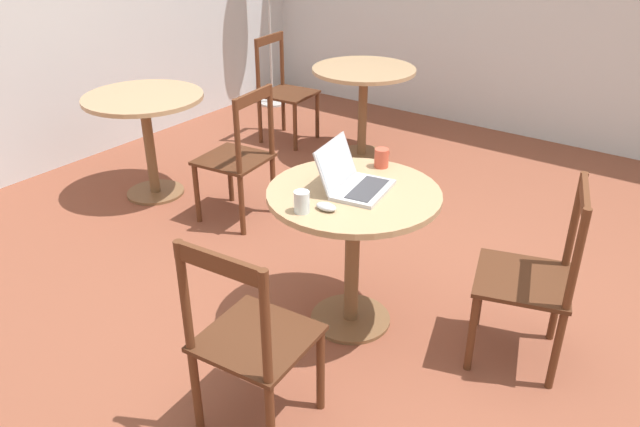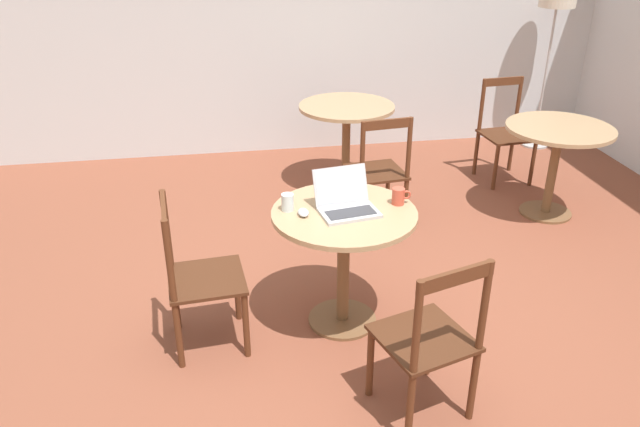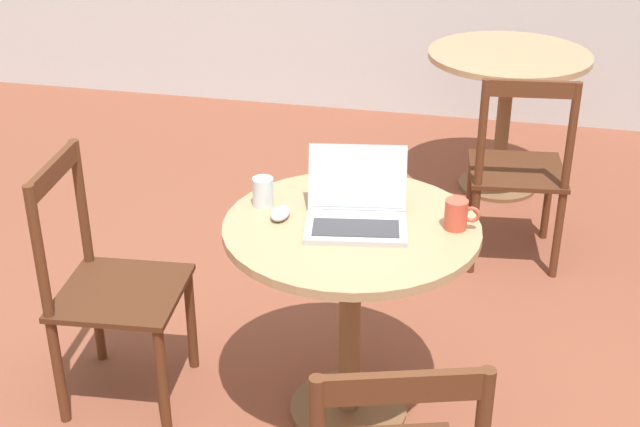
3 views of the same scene
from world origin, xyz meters
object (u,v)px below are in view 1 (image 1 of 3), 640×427
object	(u,v)px
cafe_table_near	(353,220)
chair_near_front	(534,278)
cafe_table_far	(146,117)
mug	(382,158)
mouse	(326,207)
chair_far_front	(239,158)
drinking_glass	(302,202)
chair_near_left	(250,341)
laptop	(354,181)
chair_mid_back	(284,91)
cafe_table_mid	(363,87)

from	to	relation	value
cafe_table_near	chair_near_front	xyz separation A→B (m)	(0.25, -0.81, -0.15)
cafe_table_far	mug	size ratio (longest dim) A/B	7.38
cafe_table_near	mouse	world-z (taller)	mouse
chair_far_front	drinking_glass	bearing A→B (deg)	-125.71
drinking_glass	cafe_table_near	bearing A→B (deg)	-12.65
cafe_table_near	drinking_glass	bearing A→B (deg)	167.35
cafe_table_far	mouse	size ratio (longest dim) A/B	8.23
chair_near_left	chair_far_front	bearing A→B (deg)	43.76
chair_near_front	mouse	bearing A→B (deg)	120.75
chair_near_left	laptop	distance (m)	0.92
drinking_glass	mug	bearing A→B (deg)	-2.15
chair_near_front	drinking_glass	world-z (taller)	chair_near_front
laptop	chair_mid_back	bearing A→B (deg)	46.04
mug	cafe_table_near	bearing A→B (deg)	-171.99
chair_near_front	chair_mid_back	world-z (taller)	same
chair_mid_back	mouse	bearing A→B (deg)	-137.30
chair_near_left	chair_near_front	bearing A→B (deg)	-34.43
cafe_table_near	mouse	size ratio (longest dim) A/B	8.23
cafe_table_mid	mouse	bearing A→B (deg)	-151.58
chair_near_front	drinking_glass	distance (m)	1.10
drinking_glass	cafe_table_mid	bearing A→B (deg)	26.06
laptop	mug	xyz separation A→B (m)	(0.31, 0.04, 0.00)
cafe_table_near	chair_near_left	world-z (taller)	chair_near_left
mouse	chair_near_left	bearing A→B (deg)	-173.69
cafe_table_near	drinking_glass	world-z (taller)	drinking_glass
chair_far_front	mouse	xyz separation A→B (m)	(-0.75, -1.23, 0.32)
chair_mid_back	cafe_table_far	bearing A→B (deg)	177.28
mouse	drinking_glass	bearing A→B (deg)	135.85
cafe_table_far	chair_far_front	size ratio (longest dim) A/B	0.91
cafe_table_mid	drinking_glass	xyz separation A→B (m)	(-2.25, -1.10, 0.20)
cafe_table_far	chair_near_front	bearing A→B (deg)	-93.70
chair_mid_back	mug	xyz separation A→B (m)	(-1.55, -1.89, 0.35)
chair_far_front	mug	size ratio (longest dim) A/B	8.12
mug	chair_far_front	bearing A→B (deg)	80.66
chair_near_front	chair_mid_back	bearing A→B (deg)	59.43
cafe_table_mid	chair_far_front	world-z (taller)	chair_far_front
cafe_table_near	chair_far_front	world-z (taller)	chair_far_front
drinking_glass	chair_far_front	bearing A→B (deg)	54.29
drinking_glass	chair_near_left	bearing A→B (deg)	-164.85
chair_near_left	cafe_table_near	bearing A→B (deg)	4.94
chair_near_front	drinking_glass	xyz separation A→B (m)	(-0.56, 0.88, 0.35)
chair_far_front	mouse	bearing A→B (deg)	-121.45
chair_near_left	mouse	world-z (taller)	chair_near_left
chair_near_left	drinking_glass	world-z (taller)	chair_near_left
mouse	mug	world-z (taller)	mug
cafe_table_near	drinking_glass	size ratio (longest dim) A/B	8.43
drinking_glass	chair_mid_back	bearing A→B (deg)	40.54
cafe_table_mid	cafe_table_far	distance (m)	1.73
cafe_table_near	mug	distance (m)	0.39
laptop	mug	distance (m)	0.31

